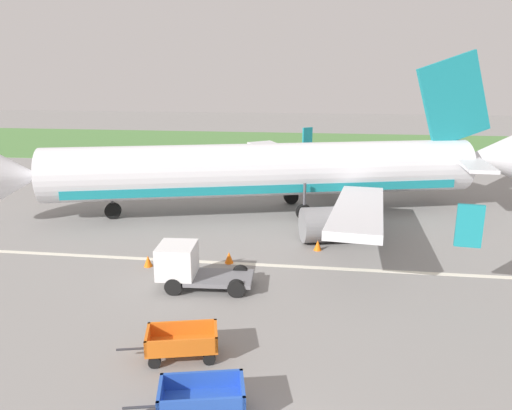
{
  "coord_description": "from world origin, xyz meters",
  "views": [
    {
      "loc": [
        1.47,
        -10.03,
        9.88
      ],
      "look_at": [
        -1.98,
        15.51,
        2.8
      ],
      "focal_mm": 34.33,
      "sensor_mm": 36.0,
      "label": 1
    }
  ],
  "objects_px": {
    "traffic_cone_near_plane": "(148,261)",
    "service_truck_beside_carts": "(188,265)",
    "traffic_cone_by_carts": "(229,258)",
    "traffic_cone_mid_apron": "(318,245)",
    "airplane": "(278,171)",
    "baggage_cart_fourth_in_row": "(182,342)",
    "baggage_cart_third_in_row": "(201,399)"
  },
  "relations": [
    {
      "from": "baggage_cart_fourth_in_row",
      "to": "traffic_cone_near_plane",
      "type": "distance_m",
      "value": 8.94
    },
    {
      "from": "airplane",
      "to": "traffic_cone_by_carts",
      "type": "relative_size",
      "value": 59.45
    },
    {
      "from": "traffic_cone_near_plane",
      "to": "service_truck_beside_carts",
      "type": "bearing_deg",
      "value": -38.32
    },
    {
      "from": "service_truck_beside_carts",
      "to": "traffic_cone_near_plane",
      "type": "bearing_deg",
      "value": 141.68
    },
    {
      "from": "baggage_cart_third_in_row",
      "to": "traffic_cone_near_plane",
      "type": "distance_m",
      "value": 12.22
    },
    {
      "from": "traffic_cone_mid_apron",
      "to": "baggage_cart_third_in_row",
      "type": "bearing_deg",
      "value": -102.49
    },
    {
      "from": "airplane",
      "to": "traffic_cone_near_plane",
      "type": "xyz_separation_m",
      "value": [
        -5.75,
        -11.05,
        -2.76
      ]
    },
    {
      "from": "baggage_cart_fourth_in_row",
      "to": "airplane",
      "type": "bearing_deg",
      "value": 85.07
    },
    {
      "from": "service_truck_beside_carts",
      "to": "traffic_cone_by_carts",
      "type": "bearing_deg",
      "value": 67.07
    },
    {
      "from": "traffic_cone_by_carts",
      "to": "airplane",
      "type": "bearing_deg",
      "value": 80.73
    },
    {
      "from": "airplane",
      "to": "traffic_cone_mid_apron",
      "type": "bearing_deg",
      "value": -68.02
    },
    {
      "from": "traffic_cone_by_carts",
      "to": "service_truck_beside_carts",
      "type": "bearing_deg",
      "value": -112.93
    },
    {
      "from": "service_truck_beside_carts",
      "to": "traffic_cone_mid_apron",
      "type": "xyz_separation_m",
      "value": [
        6.0,
        5.78,
        -0.8
      ]
    },
    {
      "from": "traffic_cone_near_plane",
      "to": "traffic_cone_mid_apron",
      "type": "bearing_deg",
      "value": 22.34
    },
    {
      "from": "traffic_cone_near_plane",
      "to": "traffic_cone_by_carts",
      "type": "distance_m",
      "value": 4.23
    },
    {
      "from": "service_truck_beside_carts",
      "to": "traffic_cone_mid_apron",
      "type": "bearing_deg",
      "value": 43.93
    },
    {
      "from": "airplane",
      "to": "traffic_cone_mid_apron",
      "type": "xyz_separation_m",
      "value": [
        3.01,
        -7.45,
        -2.76
      ]
    },
    {
      "from": "baggage_cart_fourth_in_row",
      "to": "traffic_cone_near_plane",
      "type": "relative_size",
      "value": 6.11
    },
    {
      "from": "baggage_cart_fourth_in_row",
      "to": "traffic_cone_by_carts",
      "type": "distance_m",
      "value": 8.95
    },
    {
      "from": "airplane",
      "to": "service_truck_beside_carts",
      "type": "height_order",
      "value": "airplane"
    },
    {
      "from": "baggage_cart_fourth_in_row",
      "to": "traffic_cone_by_carts",
      "type": "height_order",
      "value": "baggage_cart_fourth_in_row"
    },
    {
      "from": "service_truck_beside_carts",
      "to": "traffic_cone_by_carts",
      "type": "distance_m",
      "value": 3.56
    },
    {
      "from": "baggage_cart_fourth_in_row",
      "to": "traffic_cone_near_plane",
      "type": "bearing_deg",
      "value": 117.39
    },
    {
      "from": "baggage_cart_third_in_row",
      "to": "traffic_cone_by_carts",
      "type": "bearing_deg",
      "value": 96.89
    },
    {
      "from": "baggage_cart_fourth_in_row",
      "to": "traffic_cone_by_carts",
      "type": "xyz_separation_m",
      "value": [
        0.0,
        8.95,
        -0.29
      ]
    },
    {
      "from": "traffic_cone_mid_apron",
      "to": "airplane",
      "type": "bearing_deg",
      "value": 111.98
    },
    {
      "from": "baggage_cart_fourth_in_row",
      "to": "service_truck_beside_carts",
      "type": "relative_size",
      "value": 0.81
    },
    {
      "from": "airplane",
      "to": "traffic_cone_mid_apron",
      "type": "height_order",
      "value": "airplane"
    },
    {
      "from": "baggage_cart_fourth_in_row",
      "to": "service_truck_beside_carts",
      "type": "height_order",
      "value": "service_truck_beside_carts"
    },
    {
      "from": "airplane",
      "to": "baggage_cart_fourth_in_row",
      "type": "height_order",
      "value": "airplane"
    },
    {
      "from": "traffic_cone_near_plane",
      "to": "airplane",
      "type": "bearing_deg",
      "value": 62.52
    },
    {
      "from": "traffic_cone_near_plane",
      "to": "traffic_cone_mid_apron",
      "type": "distance_m",
      "value": 9.47
    }
  ]
}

